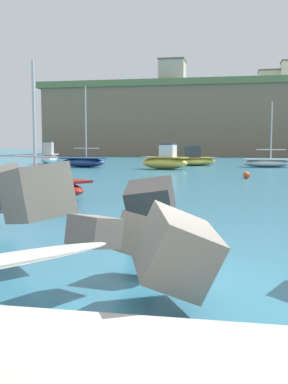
% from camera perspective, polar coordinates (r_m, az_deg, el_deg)
% --- Properties ---
extents(ground_plane, '(400.00, 400.00, 0.00)m').
position_cam_1_polar(ground_plane, '(7.13, 4.28, -11.77)').
color(ground_plane, '#2D6B84').
extents(breakwater_jetty, '(32.73, 7.35, 2.13)m').
position_cam_1_polar(breakwater_jetty, '(8.26, -4.45, -2.36)').
color(breakwater_jetty, '#4C4944').
rests_on(breakwater_jetty, ground).
extents(boat_near_left, '(4.88, 4.01, 2.03)m').
position_cam_1_polar(boat_near_left, '(47.73, 6.28, 4.02)').
color(boat_near_left, '#EAC64C').
rests_on(boat_near_left, ground).
extents(boat_near_right, '(4.56, 2.74, 2.24)m').
position_cam_1_polar(boat_near_right, '(40.60, 2.60, 3.86)').
color(boat_near_right, '#EAC64C').
rests_on(boat_near_right, ground).
extents(boat_mid_left, '(4.67, 2.30, 6.19)m').
position_cam_1_polar(boat_mid_left, '(45.73, 14.94, 3.55)').
color(boat_mid_left, white).
rests_on(boat_mid_left, ground).
extents(boat_mid_centre, '(2.38, 4.53, 2.51)m').
position_cam_1_polar(boat_mid_centre, '(52.76, -11.64, 4.28)').
color(boat_mid_centre, white).
rests_on(boat_mid_centre, ground).
extents(boat_far_centre, '(4.70, 2.61, 7.60)m').
position_cam_1_polar(boat_far_centre, '(44.50, -7.51, 3.74)').
color(boat_far_centre, navy).
rests_on(boat_far_centre, ground).
extents(boat_far_right, '(5.46, 4.47, 5.61)m').
position_cam_1_polar(boat_far_right, '(19.77, -12.63, 0.75)').
color(boat_far_right, maroon).
rests_on(boat_far_right, ground).
extents(mooring_buoy_middle, '(0.44, 0.44, 0.44)m').
position_cam_1_polar(mooring_buoy_middle, '(30.03, 12.52, 2.04)').
color(mooring_buoy_middle, '#E54C1E').
rests_on(mooring_buoy_middle, ground).
extents(headland_bluff, '(89.84, 31.58, 14.07)m').
position_cam_1_polar(headland_bluff, '(100.22, 15.49, 8.48)').
color(headland_bluff, '#847056').
rests_on(headland_bluff, ground).
extents(station_building_west, '(7.38, 4.86, 4.70)m').
position_cam_1_polar(station_building_west, '(110.96, 15.82, 13.06)').
color(station_building_west, beige).
rests_on(station_building_west, headland_bluff).
extents(station_building_east, '(5.07, 5.36, 4.39)m').
position_cam_1_polar(station_building_east, '(92.61, 3.53, 14.64)').
color(station_building_east, '#B2ADA3').
rests_on(station_building_east, headland_bluff).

